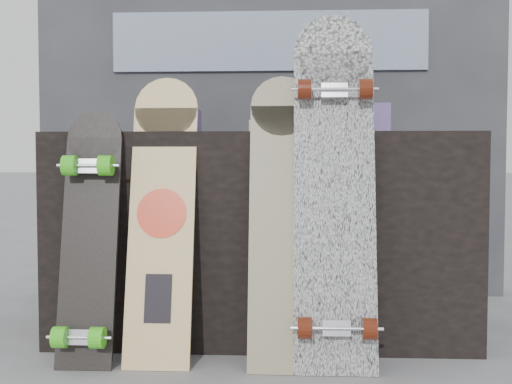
# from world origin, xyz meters

# --- Properties ---
(ground) EXTENTS (60.00, 60.00, 0.00)m
(ground) POSITION_xyz_m (0.00, 0.00, 0.00)
(ground) COLOR slate
(ground) RESTS_ON ground
(vendor_table) EXTENTS (1.60, 0.60, 0.80)m
(vendor_table) POSITION_xyz_m (0.00, 0.50, 0.40)
(vendor_table) COLOR black
(vendor_table) RESTS_ON ground
(booth) EXTENTS (2.40, 0.22, 2.20)m
(booth) POSITION_xyz_m (0.00, 1.35, 1.10)
(booth) COLOR #333338
(booth) RESTS_ON ground
(merch_box_purple) EXTENTS (0.18, 0.12, 0.10)m
(merch_box_purple) POSITION_xyz_m (-0.35, 0.53, 0.85)
(merch_box_purple) COLOR #583670
(merch_box_purple) RESTS_ON vendor_table
(merch_box_small) EXTENTS (0.14, 0.14, 0.12)m
(merch_box_small) POSITION_xyz_m (0.43, 0.54, 0.86)
(merch_box_small) COLOR #583670
(merch_box_small) RESTS_ON vendor_table
(merch_box_flat) EXTENTS (0.22, 0.10, 0.06)m
(merch_box_flat) POSITION_xyz_m (0.05, 0.59, 0.83)
(merch_box_flat) COLOR #D1B78C
(merch_box_flat) RESTS_ON vendor_table
(longboard_geisha) EXTENTS (0.23, 0.26, 1.00)m
(longboard_geisha) POSITION_xyz_m (-0.33, 0.15, 0.53)
(longboard_geisha) COLOR #CDB88A
(longboard_geisha) RESTS_ON ground
(longboard_celtic) EXTENTS (0.22, 0.26, 1.00)m
(longboard_celtic) POSITION_xyz_m (0.08, 0.13, 0.53)
(longboard_celtic) COLOR beige
(longboard_celtic) RESTS_ON ground
(longboard_cascadia) EXTENTS (0.27, 0.34, 1.21)m
(longboard_cascadia) POSITION_xyz_m (0.26, 0.13, 0.63)
(longboard_cascadia) COLOR white
(longboard_cascadia) RESTS_ON ground
(skateboard_dark) EXTENTS (0.19, 0.27, 0.87)m
(skateboard_dark) POSITION_xyz_m (-0.58, 0.09, 0.45)
(skateboard_dark) COLOR black
(skateboard_dark) RESTS_ON ground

